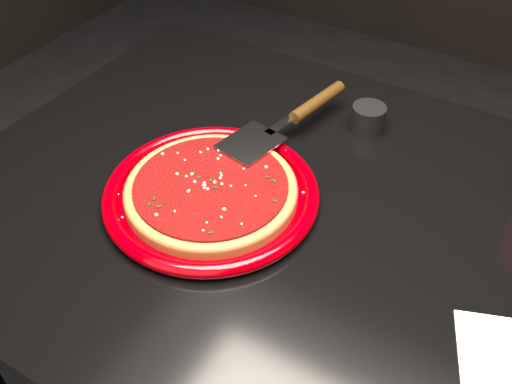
% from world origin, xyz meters
% --- Properties ---
extents(table, '(1.20, 0.80, 0.75)m').
position_xyz_m(table, '(0.00, 0.00, 0.38)').
color(table, black).
rests_on(table, floor).
extents(plate, '(0.39, 0.39, 0.02)m').
position_xyz_m(plate, '(-0.19, -0.05, 0.76)').
color(plate, '#740004').
rests_on(plate, table).
extents(pizza_crust, '(0.31, 0.31, 0.01)m').
position_xyz_m(pizza_crust, '(-0.19, -0.05, 0.77)').
color(pizza_crust, brown).
rests_on(pizza_crust, plate).
extents(pizza_crust_rim, '(0.31, 0.31, 0.02)m').
position_xyz_m(pizza_crust_rim, '(-0.19, -0.05, 0.77)').
color(pizza_crust_rim, brown).
rests_on(pizza_crust_rim, plate).
extents(pizza_sauce, '(0.28, 0.28, 0.01)m').
position_xyz_m(pizza_sauce, '(-0.19, -0.05, 0.78)').
color(pizza_sauce, maroon).
rests_on(pizza_sauce, plate).
extents(parmesan_dusting, '(0.22, 0.22, 0.01)m').
position_xyz_m(parmesan_dusting, '(-0.19, -0.05, 0.78)').
color(parmesan_dusting, beige).
rests_on(parmesan_dusting, plate).
extents(basil_flecks, '(0.20, 0.20, 0.00)m').
position_xyz_m(basil_flecks, '(-0.19, -0.05, 0.78)').
color(basil_flecks, black).
rests_on(basil_flecks, plate).
extents(pizza_server, '(0.15, 0.33, 0.02)m').
position_xyz_m(pizza_server, '(-0.16, 0.14, 0.79)').
color(pizza_server, '#ADAFB4').
rests_on(pizza_server, plate).
extents(ramekin, '(0.06, 0.06, 0.04)m').
position_xyz_m(ramekin, '(-0.06, 0.24, 0.77)').
color(ramekin, black).
rests_on(ramekin, table).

